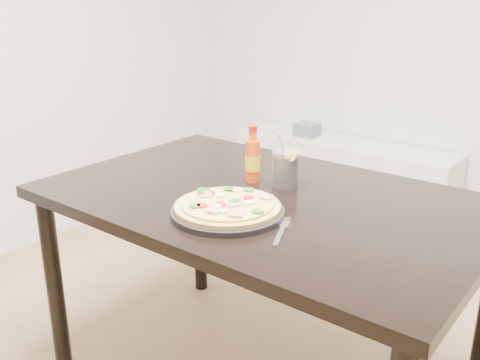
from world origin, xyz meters
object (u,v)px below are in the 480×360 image
Objects in this scene: dining_table at (263,218)px; pizza at (228,206)px; fork at (282,230)px; media_console at (341,179)px; hot_sauce_bottle at (253,160)px; cola_cup at (286,170)px; plate at (228,212)px.

dining_table is 4.51× the size of pizza.
fork reaches higher than media_console.
hot_sauce_bottle is at bearing -74.07° from media_console.
hot_sauce_bottle is 0.12m from cola_cup.
media_console is (-0.55, 1.50, -0.56)m from cola_cup.
cola_cup is 0.13× the size of media_console.
media_console is (-0.44, 1.53, -0.58)m from hot_sauce_bottle.
plate is at bearing -66.98° from hot_sauce_bottle.
plate is 1.07× the size of pizza.
plate reaches higher than fork.
pizza is 0.22× the size of media_console.
cola_cup is (-0.00, 0.31, 0.03)m from pizza.
media_console is (-0.56, 1.81, -0.51)m from plate.
pizza is 1.71× the size of cola_cup.
media_console is at bearing 107.09° from pizza.
plate is 0.24× the size of media_console.
plate is 0.02m from pizza.
dining_table reaches higher than media_console.
dining_table is 0.23m from pizza.
plate is at bearing -89.20° from cola_cup.
pizza is 0.19m from fork.
media_console is at bearing 108.51° from dining_table.
dining_table is at bearing -38.38° from hot_sauce_bottle.
hot_sauce_bottle is (-0.12, 0.28, 0.07)m from plate.
cola_cup is at bearing 90.90° from pizza.
dining_table is 0.30m from fork.
cola_cup is at bearing -69.80° from media_console.
fork is (0.19, -0.00, -0.01)m from plate.
dining_table is 7.71× the size of cola_cup.
pizza is 0.31m from cola_cup.
dining_table is at bearing -96.79° from cola_cup.
plate is 0.19m from fork.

